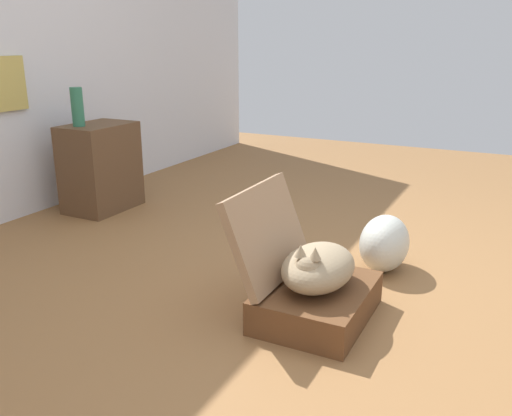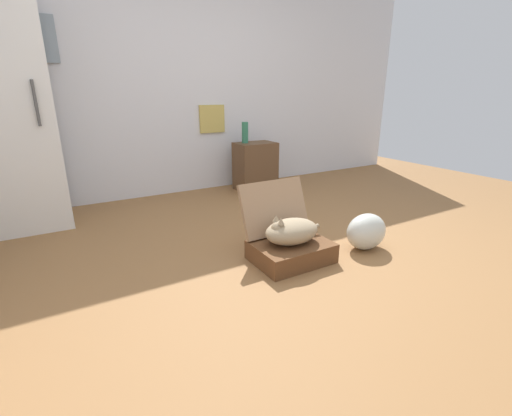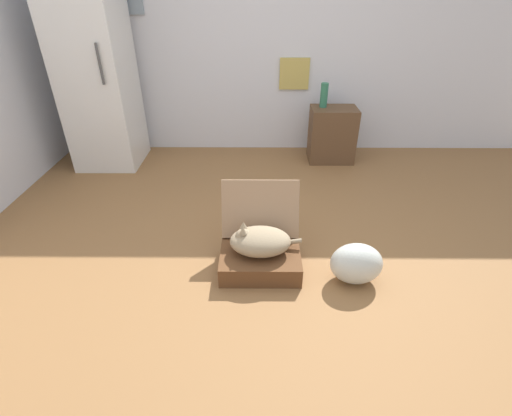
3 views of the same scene
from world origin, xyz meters
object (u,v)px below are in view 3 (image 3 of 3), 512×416
at_px(plastic_bag_white, 356,264).
at_px(suitcase_base, 260,259).
at_px(refrigerator, 96,68).
at_px(side_table, 332,135).
at_px(vase_tall, 324,95).
at_px(cat, 259,240).

bearing_deg(plastic_bag_white, suitcase_base, 168.58).
relative_size(refrigerator, side_table, 3.38).
bearing_deg(vase_tall, plastic_bag_white, -91.13).
height_order(refrigerator, side_table, refrigerator).
bearing_deg(side_table, cat, -113.06).
xyz_separation_m(plastic_bag_white, refrigerator, (-2.23, 1.92, 0.84)).
bearing_deg(cat, refrigerator, 131.75).
bearing_deg(side_table, suitcase_base, -112.89).
distance_m(plastic_bag_white, refrigerator, 3.06).
xyz_separation_m(suitcase_base, side_table, (0.78, 1.85, 0.22)).
relative_size(suitcase_base, vase_tall, 2.20).
bearing_deg(plastic_bag_white, side_table, 85.38).
bearing_deg(suitcase_base, side_table, 67.11).
xyz_separation_m(suitcase_base, cat, (-0.01, 0.00, 0.16)).
height_order(cat, side_table, side_table).
xyz_separation_m(cat, plastic_bag_white, (0.63, -0.13, -0.09)).
bearing_deg(cat, side_table, 66.94).
height_order(cat, refrigerator, refrigerator).
bearing_deg(vase_tall, side_table, -17.59).
distance_m(refrigerator, side_table, 2.49).
xyz_separation_m(cat, refrigerator, (-1.60, 1.79, 0.75)).
distance_m(suitcase_base, side_table, 2.01).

